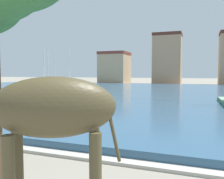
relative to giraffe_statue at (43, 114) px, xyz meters
The scene contains 9 objects.
harbor_water 31.81m from the giraffe_statue, 98.35° to the left, with size 91.07×52.78×0.42m, color #2D5170.
quay_edge_coping 7.05m from the giraffe_statue, 134.11° to the left, with size 91.07×0.50×0.12m, color #ADA89E.
giraffe_statue is the anchor object (origin of this frame).
sailboat_black 39.15m from the giraffe_statue, 124.81° to the left, with size 3.85×6.89×8.15m.
sailboat_red 52.77m from the giraffe_statue, 119.70° to the left, with size 3.77×6.76×8.78m.
sailboat_teal 47.05m from the giraffe_statue, 123.07° to the left, with size 4.74×8.80×7.83m.
sailboat_white 31.85m from the giraffe_statue, 125.50° to the left, with size 4.09×8.30×6.84m.
townhouse_wide_warehouse 65.59m from the giraffe_statue, 108.40° to the left, with size 7.81×7.98×9.08m.
townhouse_narrow_midrow 63.27m from the giraffe_statue, 95.35° to the left, with size 7.45×5.76×13.67m.
Camera 1 is at (6.62, 0.68, 3.07)m, focal length 38.10 mm.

